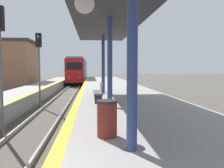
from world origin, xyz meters
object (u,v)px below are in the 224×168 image
at_px(signal_near, 0,47).
at_px(bench, 99,91).
at_px(signal_mid, 39,56).
at_px(train, 78,71).
at_px(trash_bin, 107,118).

height_order(signal_near, bench, signal_near).
bearing_deg(bench, signal_mid, 135.93).
bearing_deg(signal_near, bench, 33.83).
distance_m(train, trash_bin, 34.56).
bearing_deg(signal_mid, bench, -44.07).
xyz_separation_m(train, signal_near, (-1.02, -31.16, 1.20)).
relative_size(trash_bin, bench, 0.45).
height_order(signal_near, signal_mid, same).
relative_size(signal_mid, bench, 2.44).
bearing_deg(signal_mid, trash_bin, -68.41).
xyz_separation_m(train, bench, (2.74, -28.64, -0.75)).
xyz_separation_m(signal_near, trash_bin, (3.73, -3.28, -2.00)).
height_order(train, trash_bin, train).
bearing_deg(train, bench, -84.54).
bearing_deg(trash_bin, train, 94.50).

